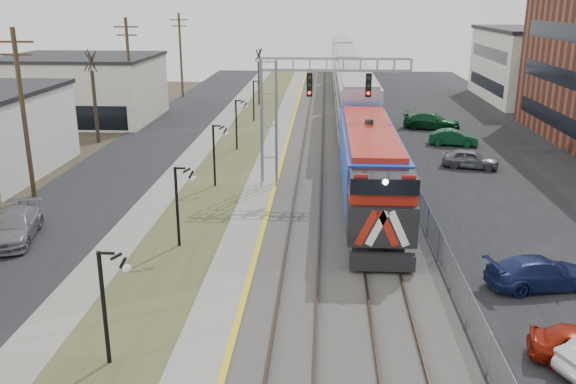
{
  "coord_description": "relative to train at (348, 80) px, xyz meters",
  "views": [
    {
      "loc": [
        2.9,
        -9.01,
        11.42
      ],
      "look_at": [
        1.23,
        18.89,
        2.6
      ],
      "focal_mm": 38.0,
      "sensor_mm": 36.0,
      "label": 1
    }
  ],
  "objects": [
    {
      "name": "car_lot_g",
      "position": [
        7.3,
        -12.45,
        -2.17
      ],
      "size": [
        5.51,
        3.27,
        1.5
      ],
      "primitive_type": "imported",
      "rotation": [
        0.0,
        0.0,
        1.33
      ],
      "color": "#0D441F",
      "rests_on": "ground"
    },
    {
      "name": "platform",
      "position": [
        -6.5,
        -24.61,
        -2.8
      ],
      "size": [
        2.0,
        120.0,
        0.24
      ],
      "primitive_type": "cube",
      "color": "gray",
      "rests_on": "ground"
    },
    {
      "name": "fence",
      "position": [
        2.7,
        -24.61,
        -2.12
      ],
      "size": [
        0.04,
        120.0,
        1.6
      ],
      "primitive_type": "cube",
      "color": "gray",
      "rests_on": "ground"
    },
    {
      "name": "signal_gantry",
      "position": [
        -4.28,
        -31.62,
        2.67
      ],
      "size": [
        9.0,
        1.07,
        8.15
      ],
      "color": "gray",
      "rests_on": "ground"
    },
    {
      "name": "car_lot_d",
      "position": [
        6.43,
        -45.11,
        -2.27
      ],
      "size": [
        4.78,
        2.7,
        1.31
      ],
      "primitive_type": "imported",
      "rotation": [
        0.0,
        0.0,
        1.77
      ],
      "color": "navy",
      "rests_on": "ground"
    },
    {
      "name": "grass_median",
      "position": [
        -9.5,
        -24.61,
        -2.89
      ],
      "size": [
        4.0,
        120.0,
        0.06
      ],
      "primitive_type": "cube",
      "color": "#434C28",
      "rests_on": "ground"
    },
    {
      "name": "bare_trees",
      "position": [
        -18.16,
        -20.7,
        -0.22
      ],
      "size": [
        12.3,
        42.3,
        5.95
      ],
      "color": "#382D23",
      "rests_on": "ground"
    },
    {
      "name": "lampposts",
      "position": [
        -9.5,
        -41.32,
        -0.92
      ],
      "size": [
        0.14,
        62.14,
        4.0
      ],
      "color": "black",
      "rests_on": "ground"
    },
    {
      "name": "platform_edge",
      "position": [
        -5.62,
        -24.61,
        -2.67
      ],
      "size": [
        0.24,
        120.0,
        0.01
      ],
      "primitive_type": "cube",
      "color": "gold",
      "rests_on": "platform"
    },
    {
      "name": "track_near",
      "position": [
        -3.5,
        -24.61,
        -2.64
      ],
      "size": [
        1.58,
        120.0,
        0.15
      ],
      "color": "#2D2119",
      "rests_on": "ballast_bed"
    },
    {
      "name": "car_lot_e",
      "position": [
        7.81,
        -26.14,
        -2.26
      ],
      "size": [
        4.16,
        2.54,
        1.32
      ],
      "primitive_type": "imported",
      "rotation": [
        0.0,
        0.0,
        1.3
      ],
      "color": "slate",
      "rests_on": "ground"
    },
    {
      "name": "train",
      "position": [
        0.0,
        0.0,
        0.0
      ],
      "size": [
        3.0,
        85.85,
        5.33
      ],
      "color": "#1537AE",
      "rests_on": "ground"
    },
    {
      "name": "ballast_bed",
      "position": [
        -1.5,
        -24.61,
        -2.82
      ],
      "size": [
        8.0,
        120.0,
        0.2
      ],
      "primitive_type": "cube",
      "color": "#595651",
      "rests_on": "ground"
    },
    {
      "name": "car_street_b",
      "position": [
        -17.81,
        -41.31,
        -2.2
      ],
      "size": [
        3.1,
        5.31,
        1.44
      ],
      "primitive_type": "imported",
      "rotation": [
        0.0,
        0.0,
        0.23
      ],
      "color": "slate",
      "rests_on": "ground"
    },
    {
      "name": "car_lot_f",
      "position": [
        8.0,
        -19.06,
        -2.28
      ],
      "size": [
        4.08,
        2.01,
        1.29
      ],
      "primitive_type": "imported",
      "rotation": [
        0.0,
        0.0,
        1.4
      ],
      "color": "#0E4825",
      "rests_on": "ground"
    },
    {
      "name": "track_far",
      "position": [
        -0.0,
        -24.61,
        -2.64
      ],
      "size": [
        1.58,
        120.0,
        0.15
      ],
      "color": "#2D2119",
      "rests_on": "ballast_bed"
    },
    {
      "name": "street_west",
      "position": [
        -17.0,
        -24.61,
        -2.9
      ],
      "size": [
        7.0,
        120.0,
        0.04
      ],
      "primitive_type": "cube",
      "color": "black",
      "rests_on": "ground"
    },
    {
      "name": "parking_lot",
      "position": [
        10.5,
        -24.61,
        -2.9
      ],
      "size": [
        16.0,
        120.0,
        0.04
      ],
      "primitive_type": "cube",
      "color": "black",
      "rests_on": "ground"
    },
    {
      "name": "utility_poles",
      "position": [
        -20.0,
        -34.61,
        2.08
      ],
      "size": [
        0.28,
        80.28,
        10.0
      ],
      "color": "#4C3823",
      "rests_on": "ground"
    },
    {
      "name": "sidewalk",
      "position": [
        -12.5,
        -24.61,
        -2.88
      ],
      "size": [
        2.0,
        120.0,
        0.08
      ],
      "primitive_type": "cube",
      "color": "gray",
      "rests_on": "ground"
    }
  ]
}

